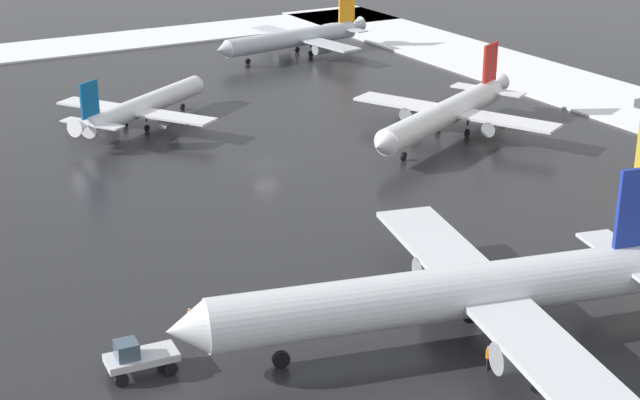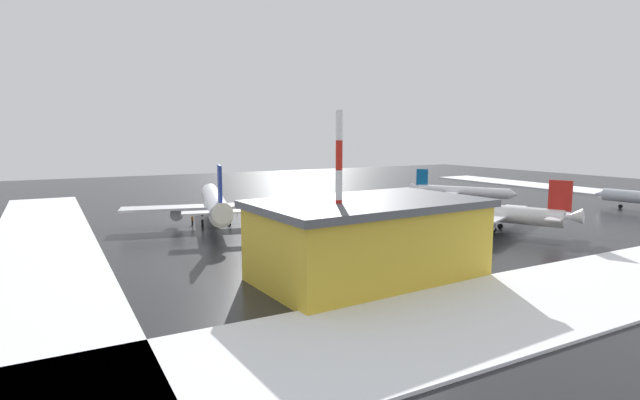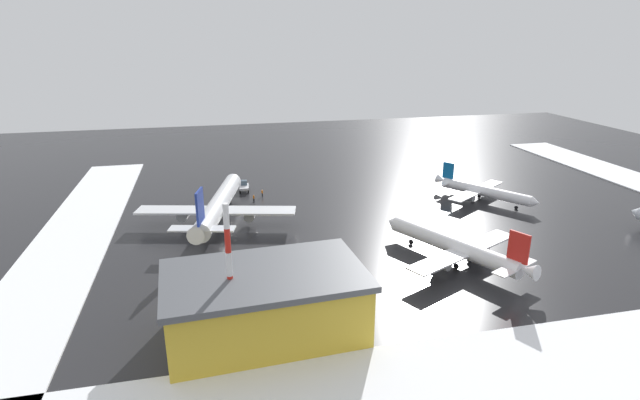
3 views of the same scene
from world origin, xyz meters
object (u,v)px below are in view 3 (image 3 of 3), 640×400
Objects in this scene: pushback_tug at (244,186)px; cargo_hangar at (265,303)px; airplane_far_rear at (218,205)px; airplane_parked_starboard at (483,191)px; airplane_distant_tail at (455,246)px; ground_crew_mid_apron at (262,193)px; antenna_mast at (230,276)px; ground_crew_beside_wing at (254,198)px; ground_crew_near_tug at (199,219)px.

pushback_tug is 62.03m from cargo_hangar.
airplane_far_rear reaches higher than airplane_parked_starboard.
airplane_parked_starboard is 0.79× the size of airplane_distant_tail.
airplane_distant_tail is 16.35× the size of ground_crew_mid_apron.
antenna_mast reaches higher than cargo_hangar.
airplane_far_rear reaches higher than cargo_hangar.
pushback_tug is 63.40m from antenna_mast.
airplane_distant_tail reaches higher than cargo_hangar.
airplane_parked_starboard is at bearing -63.41° from airplane_distant_tail.
antenna_mast is at bearing -61.16° from ground_crew_mid_apron.
airplane_parked_starboard is 1.20× the size of antenna_mast.
airplane_distant_tail is 57.22m from pushback_tug.
pushback_tug reaches higher than ground_crew_mid_apron.
ground_crew_near_tug is at bearing 153.49° from ground_crew_beside_wing.
airplane_parked_starboard reaches higher than ground_crew_mid_apron.
ground_crew_mid_apron is 1.00× the size of ground_crew_near_tug.
pushback_tug is at bearing 27.55° from ground_crew_near_tug.
airplane_far_rear is at bearing 166.49° from pushback_tug.
airplane_parked_starboard is 56.38m from pushback_tug.
airplane_distant_tail reaches higher than ground_crew_near_tug.
airplane_far_rear is 41.99m from cargo_hangar.
antenna_mast reaches higher than ground_crew_near_tug.
antenna_mast is at bearing 85.34° from airplane_distant_tail.
airplane_parked_starboard is 12.91× the size of ground_crew_mid_apron.
cargo_hangar is (-33.51, -14.05, 1.50)m from airplane_distant_tail.
pushback_tug is 8.88m from ground_crew_beside_wing.
ground_crew_mid_apron is 57.12m from cargo_hangar.
airplane_far_rear is 22.03× the size of ground_crew_beside_wing.
pushback_tug is 2.79× the size of ground_crew_mid_apron.
airplane_parked_starboard is 73.24m from antenna_mast.
antenna_mast is at bearing -166.04° from airplane_far_rear.
pushback_tug is 22.67m from ground_crew_near_tug.
antenna_mast is at bearing -167.29° from ground_crew_beside_wing.
cargo_hangar is at bearing -112.56° from ground_crew_near_tug.
pushback_tug is 0.26× the size of antenna_mast.
cargo_hangar reaches higher than pushback_tug.
cargo_hangar is (4.50, -41.74, 0.70)m from airplane_far_rear.
pushback_tug is 6.46m from ground_crew_mid_apron.
cargo_hangar reaches higher than ground_crew_mid_apron.
pushback_tug is at bearing 7.23° from airplane_distant_tail.
ground_crew_mid_apron and ground_crew_near_tug have the same top height.
airplane_far_rear reaches higher than ground_crew_near_tug.
airplane_parked_starboard is at bearing 35.84° from antenna_mast.
airplane_far_rear is 59.44m from airplane_parked_starboard.
ground_crew_near_tug is (-4.08, 0.22, -2.77)m from airplane_far_rear.
airplane_distant_tail is at bearing -121.62° from ground_crew_beside_wing.
cargo_hangar is at bearing 86.76° from airplane_distant_tail.
airplane_parked_starboard reaches higher than pushback_tug.
antenna_mast is (-7.85, -53.82, 8.20)m from ground_crew_beside_wing.
ground_crew_beside_wing is at bearing 82.67° from cargo_hangar.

